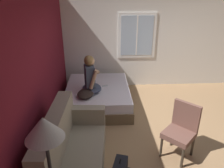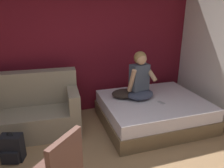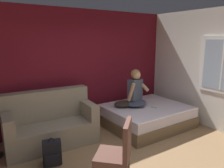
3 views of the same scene
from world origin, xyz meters
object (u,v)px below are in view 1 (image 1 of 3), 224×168
Objects in this scene: throw_pillow at (86,94)px; cell_phone at (105,86)px; floor_lamp at (46,142)px; couch at (72,153)px; side_chair at (181,129)px; person_seated at (91,77)px; bed at (98,96)px.

cell_phone is at bearing -39.99° from throw_pillow.
floor_lamp is at bearing -31.27° from cell_phone.
floor_lamp reaches higher than couch.
side_chair is at bearing -79.17° from couch.
floor_lamp is at bearing 174.78° from person_seated.
cell_phone is at bearing -49.62° from person_seated.
floor_lamp is (-2.72, 0.16, 0.88)m from throw_pillow.
bed is 1.91× the size of side_chair.
floor_lamp reaches higher than side_chair.
person_seated is at bearing -24.78° from throw_pillow.
person_seated is (1.97, -0.23, 0.44)m from couch.
bed is at bearing -32.23° from person_seated.
side_chair is 2.18m from throw_pillow.
throw_pillow is (1.72, -0.11, 0.16)m from couch.
bed is 0.63m from throw_pillow.
floor_lamp is at bearing 176.71° from throw_pillow.
side_chair is 2.46m from floor_lamp.
side_chair is at bearing -142.09° from bed.
throw_pillow reaches higher than cell_phone.
couch is 3.64× the size of throw_pillow.
floor_lamp reaches higher than bed.
side_chair is 0.58× the size of floor_lamp.
couch is at bearing -2.51° from floor_lamp.
cell_phone is (0.28, -0.33, -0.35)m from person_seated.
throw_pillow is at bearing -3.29° from floor_lamp.
bed is 0.66m from person_seated.
bed is at bearing -7.39° from floor_lamp.
couch is at bearing -34.72° from cell_phone.
person_seated is 0.40m from throw_pillow.
throw_pillow is at bearing 51.07° from side_chair.
bed is at bearing -28.47° from throw_pillow.
person_seated is at bearing -6.60° from couch.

